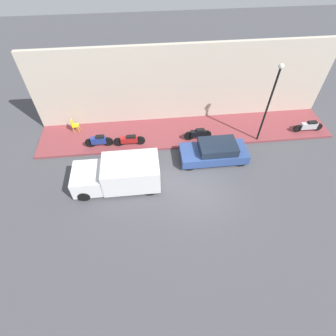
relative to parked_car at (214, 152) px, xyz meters
name	(u,v)px	position (x,y,z in m)	size (l,w,h in m)	color
ground_plane	(198,188)	(-2.19, 1.36, -0.61)	(60.00, 60.00, 0.00)	#47474C
sidewalk	(186,132)	(2.70, 1.36, -0.54)	(3.14, 19.76, 0.14)	brown
building_facade	(184,85)	(4.42, 1.36, 2.08)	(0.30, 19.76, 5.39)	beige
parked_car	(214,152)	(0.00, 0.00, 0.00)	(1.73, 4.09, 1.27)	#2D4784
delivery_van	(118,174)	(-1.47, 5.81, 0.28)	(2.01, 4.76, 1.74)	white
scooter_silver	(309,126)	(1.81, -6.97, -0.04)	(0.30, 2.04, 0.80)	#B7B7BF
motorcycle_black	(198,134)	(1.78, 0.70, -0.02)	(0.30, 1.82, 0.82)	black
motorcycle_red	(129,140)	(1.69, 5.21, -0.04)	(0.30, 2.04, 0.75)	#B21E1E
motorcycle_blue	(99,141)	(1.78, 7.15, -0.01)	(0.30, 1.79, 0.85)	navy
streetlamp	(271,97)	(1.37, -3.28, 2.78)	(0.31, 0.31, 5.26)	black
cafe_chair	(74,125)	(3.49, 8.91, 0.08)	(0.40, 0.40, 0.97)	yellow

